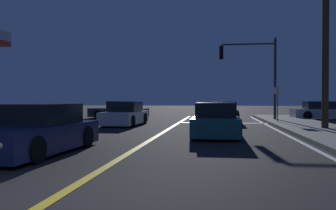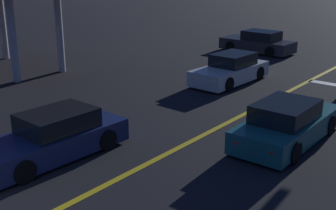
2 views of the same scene
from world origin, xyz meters
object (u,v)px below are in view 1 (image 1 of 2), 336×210
at_px(car_parked_curb_silver, 322,111).
at_px(traffic_signal_near_right, 254,66).
at_px(car_far_approaching_black, 224,113).
at_px(car_lead_oncoming_teal, 216,121).
at_px(car_mid_block_white, 125,115).
at_px(car_side_waiting_charcoal, 119,111).
at_px(utility_pole_right, 326,15).
at_px(car_distant_tail_navy, 38,132).
at_px(street_sign_corner, 278,99).

relative_size(car_parked_curb_silver, traffic_signal_near_right, 0.79).
bearing_deg(car_far_approaching_black, car_lead_oncoming_teal, -91.66).
relative_size(car_mid_block_white, car_lead_oncoming_teal, 0.95).
relative_size(car_side_waiting_charcoal, traffic_signal_near_right, 0.82).
bearing_deg(utility_pole_right, car_far_approaching_black, 126.98).
distance_m(car_far_approaching_black, car_parked_curb_silver, 8.27).
relative_size(car_parked_curb_silver, car_lead_oncoming_teal, 0.96).
height_order(car_far_approaching_black, car_lead_oncoming_teal, same).
relative_size(car_distant_tail_navy, traffic_signal_near_right, 0.82).
bearing_deg(car_side_waiting_charcoal, car_lead_oncoming_teal, -146.37).
bearing_deg(street_sign_corner, car_distant_tail_navy, -123.88).
xyz_separation_m(car_far_approaching_black, traffic_signal_near_right, (2.03, 1.20, 3.18)).
relative_size(car_far_approaching_black, car_lead_oncoming_teal, 1.00).
height_order(car_parked_curb_silver, traffic_signal_near_right, traffic_signal_near_right).
relative_size(car_far_approaching_black, utility_pole_right, 0.45).
height_order(car_mid_block_white, traffic_signal_near_right, traffic_signal_near_right).
height_order(car_side_waiting_charcoal, car_lead_oncoming_teal, same).
height_order(car_parked_curb_silver, utility_pole_right, utility_pole_right).
distance_m(car_side_waiting_charcoal, traffic_signal_near_right, 10.94).
bearing_deg(street_sign_corner, utility_pole_right, -72.25).
xyz_separation_m(car_mid_block_white, car_parked_curb_silver, (12.90, 7.70, 0.00)).
relative_size(car_side_waiting_charcoal, utility_pole_right, 0.45).
height_order(car_side_waiting_charcoal, traffic_signal_near_right, traffic_signal_near_right).
xyz_separation_m(traffic_signal_near_right, utility_pole_right, (2.47, -7.17, 1.61)).
relative_size(car_mid_block_white, street_sign_corner, 1.96).
distance_m(car_distant_tail_navy, car_lead_oncoming_teal, 7.12).
bearing_deg(car_mid_block_white, car_side_waiting_charcoal, -69.62).
distance_m(car_distant_tail_navy, car_parked_curb_silver, 22.04).
relative_size(car_distant_tail_navy, car_lead_oncoming_teal, 0.99).
relative_size(car_side_waiting_charcoal, car_far_approaching_black, 1.00).
bearing_deg(car_distant_tail_navy, car_far_approaching_black, -108.32).
distance_m(car_side_waiting_charcoal, utility_pole_right, 16.61).
height_order(car_distant_tail_navy, car_parked_curb_silver, same).
relative_size(car_side_waiting_charcoal, car_distant_tail_navy, 1.00).
relative_size(car_mid_block_white, car_parked_curb_silver, 0.99).
relative_size(car_side_waiting_charcoal, street_sign_corner, 2.05).
xyz_separation_m(car_distant_tail_navy, traffic_signal_near_right, (7.32, 15.30, 3.18)).
relative_size(car_far_approaching_black, street_sign_corner, 2.05).
bearing_deg(car_distant_tail_navy, car_lead_oncoming_teal, -129.74).
bearing_deg(traffic_signal_near_right, car_side_waiting_charcoal, -13.75).
height_order(car_far_approaching_black, car_mid_block_white, same).
xyz_separation_m(car_parked_curb_silver, traffic_signal_near_right, (-5.18, -2.84, 3.18)).
xyz_separation_m(car_side_waiting_charcoal, car_mid_block_white, (2.45, -7.34, -0.00)).
xyz_separation_m(car_parked_curb_silver, car_lead_oncoming_teal, (-7.74, -12.85, 0.00)).
height_order(utility_pole_right, street_sign_corner, utility_pole_right).
relative_size(car_mid_block_white, utility_pole_right, 0.43).
bearing_deg(street_sign_corner, car_parked_curb_silver, 53.88).
bearing_deg(utility_pole_right, car_mid_block_white, 167.17).
bearing_deg(traffic_signal_near_right, utility_pole_right, 108.98).
bearing_deg(car_distant_tail_navy, utility_pole_right, -138.06).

